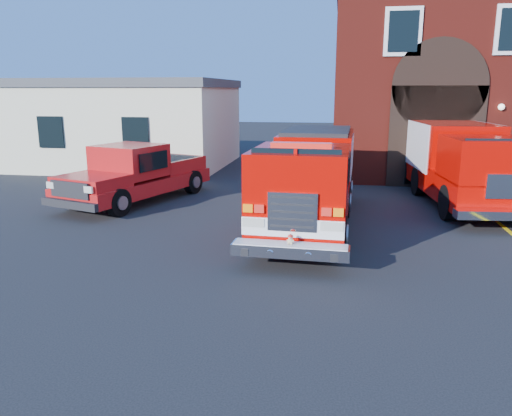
% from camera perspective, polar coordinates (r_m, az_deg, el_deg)
% --- Properties ---
extents(ground, '(100.00, 100.00, 0.00)m').
position_cam_1_polar(ground, '(12.43, 0.91, -4.58)').
color(ground, black).
rests_on(ground, ground).
extents(parking_stripe_mid, '(0.12, 3.00, 0.01)m').
position_cam_1_polar(parking_stripe_mid, '(16.85, 25.55, -1.11)').
color(parking_stripe_mid, yellow).
rests_on(parking_stripe_mid, ground).
extents(parking_stripe_far, '(0.12, 3.00, 0.01)m').
position_cam_1_polar(parking_stripe_far, '(19.67, 23.22, 1.03)').
color(parking_stripe_far, yellow).
rests_on(parking_stripe_far, ground).
extents(fire_station, '(15.20, 10.20, 8.45)m').
position_cam_1_polar(fire_station, '(26.69, 25.87, 12.95)').
color(fire_station, maroon).
rests_on(fire_station, ground).
extents(side_building, '(10.20, 8.20, 4.35)m').
position_cam_1_polar(side_building, '(26.98, -14.26, 9.47)').
color(side_building, beige).
rests_on(side_building, ground).
extents(fire_engine, '(2.70, 8.60, 2.62)m').
position_cam_1_polar(fire_engine, '(14.55, 6.28, 3.49)').
color(fire_engine, black).
rests_on(fire_engine, ground).
extents(pickup_truck, '(4.00, 6.52, 2.01)m').
position_cam_1_polar(pickup_truck, '(17.97, -13.51, 3.76)').
color(pickup_truck, black).
rests_on(pickup_truck, ground).
extents(secondary_truck, '(3.26, 8.44, 2.68)m').
position_cam_1_polar(secondary_truck, '(18.84, 22.12, 5.13)').
color(secondary_truck, black).
rests_on(secondary_truck, ground).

